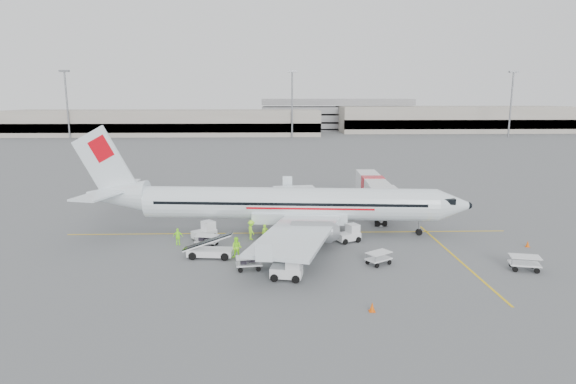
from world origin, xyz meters
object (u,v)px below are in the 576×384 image
at_px(belt_loader, 210,242).
at_px(tug_mid, 286,268).
at_px(tug_fore, 348,233).
at_px(tug_aft, 204,231).
at_px(aircraft, 290,182).
at_px(jet_bridge, 372,195).

distance_m(belt_loader, tug_mid, 8.21).
relative_size(belt_loader, tug_fore, 2.36).
height_order(tug_fore, tug_aft, tug_aft).
xyz_separation_m(aircraft, tug_fore, (5.43, -3.05, -4.40)).
bearing_deg(tug_mid, aircraft, 97.95).
bearing_deg(tug_mid, tug_fore, 67.91).
distance_m(jet_bridge, tug_fore, 12.38).
xyz_separation_m(tug_fore, tug_aft, (-13.70, 1.24, 0.02)).
bearing_deg(aircraft, tug_aft, -162.75).
distance_m(tug_fore, tug_aft, 13.75).
xyz_separation_m(belt_loader, tug_mid, (6.32, -5.23, -0.46)).
height_order(belt_loader, tug_mid, belt_loader).
relative_size(aircraft, jet_bridge, 2.30).
bearing_deg(belt_loader, tug_aft, 109.02).
distance_m(jet_bridge, belt_loader, 23.04).
relative_size(tug_fore, tug_aft, 0.97).
bearing_deg(jet_bridge, tug_mid, -114.71).
xyz_separation_m(belt_loader, tug_fore, (12.41, 4.13, -0.54)).
relative_size(jet_bridge, tug_aft, 7.48).
xyz_separation_m(belt_loader, tug_aft, (-1.29, 5.37, -0.52)).
relative_size(aircraft, belt_loader, 7.49).
distance_m(belt_loader, tug_fore, 13.09).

